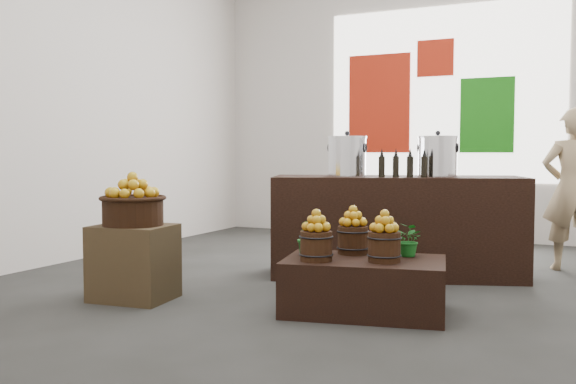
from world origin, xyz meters
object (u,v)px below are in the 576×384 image
at_px(stock_pot_center, 438,157).
at_px(shopper, 573,189).
at_px(crate, 134,262).
at_px(wicker_basket, 133,212).
at_px(counter, 397,226).
at_px(stock_pot_left, 347,157).
at_px(display_table, 364,286).

bearing_deg(stock_pot_center, shopper, 39.33).
relative_size(crate, stock_pot_center, 1.67).
bearing_deg(crate, stock_pot_center, 45.14).
height_order(crate, wicker_basket, wicker_basket).
bearing_deg(shopper, counter, 19.39).
distance_m(wicker_basket, shopper, 4.37).
bearing_deg(wicker_basket, stock_pot_left, 55.18).
bearing_deg(stock_pot_center, display_table, -96.09).
distance_m(crate, display_table, 1.89).
height_order(crate, counter, counter).
xyz_separation_m(display_table, counter, (-0.18, 1.50, 0.28)).
relative_size(counter, stock_pot_center, 6.47).
height_order(counter, stock_pot_center, stock_pot_center).
xyz_separation_m(display_table, stock_pot_center, (0.17, 1.63, 0.95)).
bearing_deg(wicker_basket, stock_pot_center, 45.14).
xyz_separation_m(wicker_basket, counter, (1.67, 1.90, -0.24)).
bearing_deg(display_table, stock_pot_center, 71.91).
height_order(crate, stock_pot_center, stock_pot_center).
bearing_deg(counter, stock_pot_left, 180.00).
bearing_deg(stock_pot_left, shopper, 32.28).
bearing_deg(stock_pot_center, crate, -134.86).
height_order(wicker_basket, display_table, wicker_basket).
relative_size(crate, shopper, 0.37).
xyz_separation_m(display_table, shopper, (1.34, 2.59, 0.63)).
bearing_deg(wicker_basket, display_table, 12.24).
distance_m(crate, stock_pot_left, 2.28).
xyz_separation_m(counter, shopper, (1.52, 1.09, 0.34)).
bearing_deg(counter, shopper, 15.53).
bearing_deg(counter, display_table, -103.01).
bearing_deg(stock_pot_left, wicker_basket, -124.82).
bearing_deg(counter, stock_pot_center, 0.00).
height_order(display_table, shopper, shopper).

